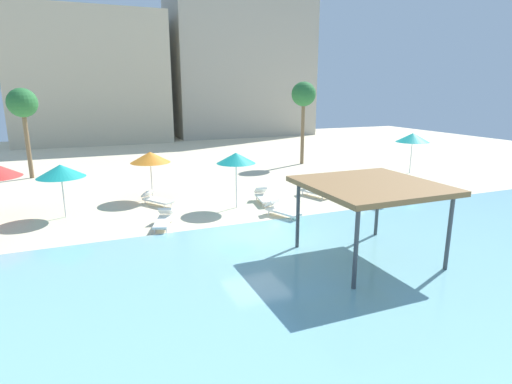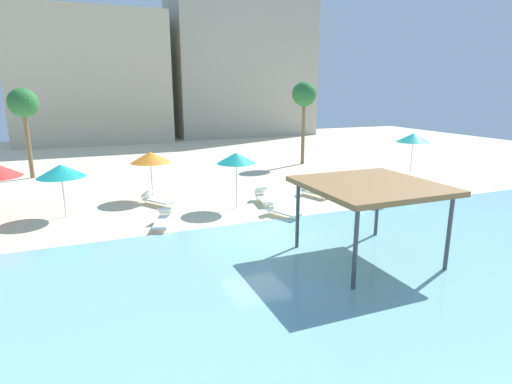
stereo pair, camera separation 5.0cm
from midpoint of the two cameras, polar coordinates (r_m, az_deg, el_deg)
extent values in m
plane|color=beige|center=(17.27, -0.09, -5.93)|extent=(80.00, 80.00, 0.00)
cube|color=#7AB7C1|center=(12.95, 8.95, -13.13)|extent=(44.00, 13.50, 0.04)
cylinder|color=#42474C|center=(15.57, 5.70, -3.24)|extent=(0.14, 0.14, 2.59)
cylinder|color=#42474C|center=(17.52, 16.32, -1.78)|extent=(0.14, 0.14, 2.59)
cylinder|color=#42474C|center=(12.65, 13.50, -7.71)|extent=(0.14, 0.14, 2.59)
cylinder|color=#42474C|center=(14.99, 24.98, -5.22)|extent=(0.14, 0.14, 2.59)
cube|color=olive|center=(14.70, 15.48, 0.86)|extent=(4.35, 4.35, 0.18)
cylinder|color=silver|center=(21.34, -25.05, -0.68)|extent=(0.06, 0.06, 1.93)
cone|color=teal|center=(21.08, -25.40, 2.65)|extent=(2.17, 2.17, 0.60)
cylinder|color=silver|center=(31.72, 20.53, 4.46)|extent=(0.06, 0.06, 2.23)
cone|color=teal|center=(31.53, 20.75, 7.03)|extent=(2.33, 2.33, 0.64)
cylinder|color=silver|center=(20.89, -2.80, 0.87)|extent=(0.06, 0.06, 2.29)
cone|color=teal|center=(20.61, -2.85, 4.70)|extent=(1.96, 1.96, 0.54)
cylinder|color=silver|center=(23.31, -14.26, 1.50)|extent=(0.06, 0.06, 2.03)
cone|color=orange|center=(23.07, -14.45, 4.68)|extent=(2.14, 2.14, 0.59)
cylinder|color=white|center=(23.19, 9.80, -0.63)|extent=(0.05, 0.05, 0.22)
cylinder|color=white|center=(22.83, 9.04, -0.83)|extent=(0.05, 0.05, 0.22)
cylinder|color=white|center=(24.09, 7.14, 0.02)|extent=(0.05, 0.05, 0.22)
cylinder|color=white|center=(23.74, 6.37, -0.17)|extent=(0.05, 0.05, 0.22)
cube|color=white|center=(23.41, 8.08, -0.02)|extent=(1.16, 1.90, 0.10)
cube|color=white|center=(23.82, 6.74, 0.95)|extent=(0.73, 0.68, 0.40)
cylinder|color=white|center=(19.32, 5.78, -3.47)|extent=(0.05, 0.05, 0.22)
cylinder|color=white|center=(18.97, 4.85, -3.78)|extent=(0.05, 0.05, 0.22)
cylinder|color=white|center=(20.23, 2.66, -2.61)|extent=(0.05, 0.05, 0.22)
cylinder|color=white|center=(19.89, 1.71, -2.89)|extent=(0.05, 0.05, 0.22)
cube|color=white|center=(19.55, 3.72, -2.73)|extent=(1.23, 1.89, 0.10)
cube|color=white|center=(19.95, 2.15, -1.54)|extent=(0.75, 0.70, 0.40)
cylinder|color=white|center=(21.73, -11.67, -1.71)|extent=(0.05, 0.05, 0.22)
cylinder|color=white|center=(21.42, -12.60, -1.99)|extent=(0.05, 0.05, 0.22)
cylinder|color=white|center=(22.77, -14.19, -1.13)|extent=(0.05, 0.05, 0.22)
cylinder|color=white|center=(22.47, -15.10, -1.39)|extent=(0.05, 0.05, 0.22)
cube|color=white|center=(22.05, -13.44, -1.15)|extent=(1.48, 1.84, 0.10)
cube|color=white|center=(22.53, -14.75, -0.18)|extent=(0.78, 0.75, 0.40)
cylinder|color=white|center=(21.93, 16.99, -1.90)|extent=(0.05, 0.05, 0.22)
cylinder|color=white|center=(21.59, 16.11, -2.08)|extent=(0.05, 0.05, 0.22)
cylinder|color=white|center=(22.89, 14.39, -1.06)|extent=(0.05, 0.05, 0.22)
cylinder|color=white|center=(22.57, 13.51, -1.22)|extent=(0.05, 0.05, 0.22)
cube|color=white|center=(22.20, 15.25, -1.16)|extent=(0.83, 1.86, 0.10)
cube|color=white|center=(22.64, 13.98, -0.07)|extent=(0.66, 0.58, 0.40)
cylinder|color=white|center=(21.27, 2.16, -1.77)|extent=(0.05, 0.05, 0.22)
cylinder|color=white|center=(21.15, 0.90, -1.85)|extent=(0.05, 0.05, 0.22)
cylinder|color=white|center=(22.61, 1.18, -0.80)|extent=(0.05, 0.05, 0.22)
cylinder|color=white|center=(22.50, -0.01, -0.88)|extent=(0.05, 0.05, 0.22)
cube|color=white|center=(21.84, 1.05, -0.90)|extent=(0.87, 1.87, 0.10)
cube|color=white|center=(22.46, 0.58, 0.25)|extent=(0.67, 0.59, 0.40)
cylinder|color=white|center=(17.85, -12.36, -5.22)|extent=(0.05, 0.05, 0.22)
cylinder|color=white|center=(17.94, -13.88, -5.21)|extent=(0.05, 0.05, 0.22)
cylinder|color=white|center=(19.20, -11.68, -3.81)|extent=(0.05, 0.05, 0.22)
cylinder|color=white|center=(19.28, -13.09, -3.81)|extent=(0.05, 0.05, 0.22)
cube|color=white|center=(18.52, -12.77, -4.02)|extent=(1.16, 1.90, 0.10)
cube|color=white|center=(19.14, -12.44, -2.55)|extent=(0.73, 0.68, 0.40)
cylinder|color=brown|center=(33.46, 6.40, 8.25)|extent=(0.28, 0.28, 5.16)
sphere|color=#286B33|center=(33.30, 6.54, 13.28)|extent=(1.90, 1.90, 1.90)
cylinder|color=brown|center=(31.74, -29.00, 5.84)|extent=(0.28, 0.28, 4.67)
sphere|color=#286B33|center=(31.55, -29.58, 10.66)|extent=(1.90, 1.90, 1.90)
cube|color=beige|center=(51.90, -21.89, 14.33)|extent=(16.32, 10.09, 14.10)
cube|color=#B2A893|center=(56.53, -2.38, 19.00)|extent=(17.64, 10.07, 21.62)
camera|label=1|loc=(0.03, -90.08, -0.02)|focal=29.01mm
camera|label=2|loc=(0.03, 89.92, 0.02)|focal=29.01mm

